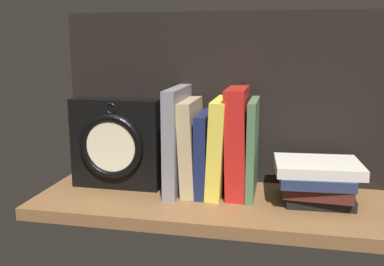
% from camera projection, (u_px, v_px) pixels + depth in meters
% --- Properties ---
extents(ground_plane, '(0.73, 0.27, 0.03)m').
position_uv_depth(ground_plane, '(210.00, 203.00, 0.91)').
color(ground_plane, brown).
extents(back_panel, '(0.73, 0.01, 0.38)m').
position_uv_depth(back_panel, '(221.00, 98.00, 0.99)').
color(back_panel, black).
rests_on(back_panel, ground_plane).
extents(book_gray_chess, '(0.03, 0.17, 0.22)m').
position_uv_depth(book_gray_chess, '(178.00, 139.00, 0.93)').
color(book_gray_chess, gray).
rests_on(book_gray_chess, ground_plane).
extents(book_tan_shortstories, '(0.04, 0.14, 0.20)m').
position_uv_depth(book_tan_shortstories, '(192.00, 146.00, 0.93)').
color(book_tan_shortstories, tan).
rests_on(book_tan_shortstories, ground_plane).
extents(book_navy_bierce, '(0.02, 0.14, 0.17)m').
position_uv_depth(book_navy_bierce, '(205.00, 152.00, 0.93)').
color(book_navy_bierce, '#192147').
rests_on(book_navy_bierce, ground_plane).
extents(book_yellow_seinlanguage, '(0.04, 0.15, 0.20)m').
position_uv_depth(book_yellow_seinlanguage, '(219.00, 146.00, 0.92)').
color(book_yellow_seinlanguage, gold).
rests_on(book_yellow_seinlanguage, ground_plane).
extents(book_red_requiem, '(0.05, 0.13, 0.23)m').
position_uv_depth(book_red_requiem, '(238.00, 142.00, 0.91)').
color(book_red_requiem, red).
rests_on(book_red_requiem, ground_plane).
extents(book_green_romantic, '(0.02, 0.14, 0.20)m').
position_uv_depth(book_green_romantic, '(253.00, 148.00, 0.90)').
color(book_green_romantic, '#476B44').
rests_on(book_green_romantic, ground_plane).
extents(framed_clock, '(0.20, 0.06, 0.20)m').
position_uv_depth(framed_clock, '(115.00, 144.00, 0.95)').
color(framed_clock, black).
rests_on(framed_clock, ground_plane).
extents(book_stack_side, '(0.18, 0.14, 0.09)m').
position_uv_depth(book_stack_side, '(317.00, 181.00, 0.87)').
color(book_stack_side, black).
rests_on(book_stack_side, ground_plane).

